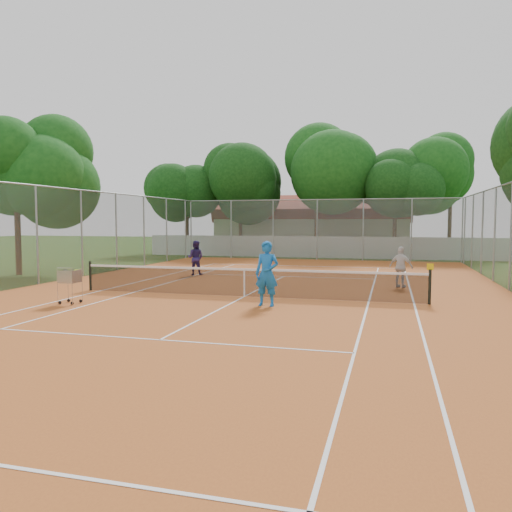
% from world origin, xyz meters
% --- Properties ---
extents(ground, '(120.00, 120.00, 0.00)m').
position_xyz_m(ground, '(0.00, 0.00, 0.00)').
color(ground, '#203C10').
rests_on(ground, ground).
extents(court_pad, '(18.00, 34.00, 0.02)m').
position_xyz_m(court_pad, '(0.00, 0.00, 0.01)').
color(court_pad, '#AD5621').
rests_on(court_pad, ground).
extents(court_lines, '(10.98, 23.78, 0.01)m').
position_xyz_m(court_lines, '(0.00, 0.00, 0.02)').
color(court_lines, white).
rests_on(court_lines, court_pad).
extents(tennis_net, '(11.88, 0.10, 0.98)m').
position_xyz_m(tennis_net, '(0.00, 0.00, 0.51)').
color(tennis_net, black).
rests_on(tennis_net, court_pad).
extents(perimeter_fence, '(18.00, 34.00, 4.00)m').
position_xyz_m(perimeter_fence, '(0.00, 0.00, 2.00)').
color(perimeter_fence, slate).
rests_on(perimeter_fence, ground).
extents(boundary_wall, '(26.00, 0.30, 1.50)m').
position_xyz_m(boundary_wall, '(0.00, 19.00, 0.75)').
color(boundary_wall, silver).
rests_on(boundary_wall, ground).
extents(clubhouse, '(16.40, 9.00, 4.40)m').
position_xyz_m(clubhouse, '(-2.00, 29.00, 2.20)').
color(clubhouse, beige).
rests_on(clubhouse, ground).
extents(tropical_trees, '(29.00, 19.00, 10.00)m').
position_xyz_m(tropical_trees, '(0.00, 22.00, 5.00)').
color(tropical_trees, black).
rests_on(tropical_trees, ground).
extents(player_near, '(0.74, 0.51, 1.96)m').
position_xyz_m(player_near, '(1.18, -1.58, 1.00)').
color(player_near, blue).
rests_on(player_near, court_pad).
extents(player_far_left, '(0.82, 0.65, 1.63)m').
position_xyz_m(player_far_left, '(-4.18, 5.97, 0.84)').
color(player_far_left, '#231A4E').
rests_on(player_far_left, court_pad).
extents(player_far_right, '(1.00, 0.72, 1.58)m').
position_xyz_m(player_far_right, '(5.15, 3.84, 0.81)').
color(player_far_right, silver).
rests_on(player_far_right, court_pad).
extents(ball_hopper, '(0.64, 0.64, 1.16)m').
position_xyz_m(ball_hopper, '(-4.79, -2.80, 0.60)').
color(ball_hopper, '#BCBCC3').
rests_on(ball_hopper, court_pad).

